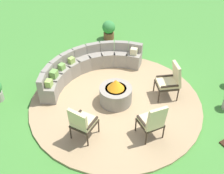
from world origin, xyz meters
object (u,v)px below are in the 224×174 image
object	(u,v)px
fire_pit	(116,93)
lounge_chair_front_right	(153,121)
lounge_chair_back_left	(170,80)
lounge_chair_front_left	(82,122)
curved_stone_bench	(87,66)
potted_plant_4	(109,29)

from	to	relation	value
fire_pit	lounge_chair_front_right	xyz separation A→B (m)	(0.07, -1.54, 0.24)
lounge_chair_back_left	lounge_chair_front_left	bearing A→B (deg)	115.88
curved_stone_bench	lounge_chair_back_left	world-z (taller)	lounge_chair_back_left
lounge_chair_front_right	potted_plant_4	distance (m)	5.13
lounge_chair_front_right	potted_plant_4	size ratio (longest dim) A/B	1.43
lounge_chair_front_left	lounge_chair_front_right	distance (m)	1.66
fire_pit	curved_stone_bench	bearing A→B (deg)	93.58
lounge_chair_front_right	lounge_chair_front_left	bearing A→B (deg)	155.08
lounge_chair_front_left	lounge_chair_back_left	size ratio (longest dim) A/B	0.95
potted_plant_4	fire_pit	bearing A→B (deg)	-117.40
curved_stone_bench	lounge_chair_front_left	bearing A→B (deg)	-119.05
lounge_chair_front_left	curved_stone_bench	bearing A→B (deg)	120.54
curved_stone_bench	potted_plant_4	xyz separation A→B (m)	(1.82, 1.75, 0.02)
fire_pit	potted_plant_4	world-z (taller)	fire_pit
lounge_chair_back_left	fire_pit	bearing A→B (deg)	91.73
curved_stone_bench	lounge_chair_front_left	distance (m)	2.62
curved_stone_bench	lounge_chair_front_right	distance (m)	3.12
potted_plant_4	lounge_chair_front_left	bearing A→B (deg)	-127.45
lounge_chair_front_right	curved_stone_bench	bearing A→B (deg)	98.18
curved_stone_bench	potted_plant_4	size ratio (longest dim) A/B	4.91
curved_stone_bench	lounge_chair_back_left	xyz separation A→B (m)	(1.54, -2.13, 0.23)
lounge_chair_front_left	lounge_chair_front_right	bearing A→B (deg)	29.63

